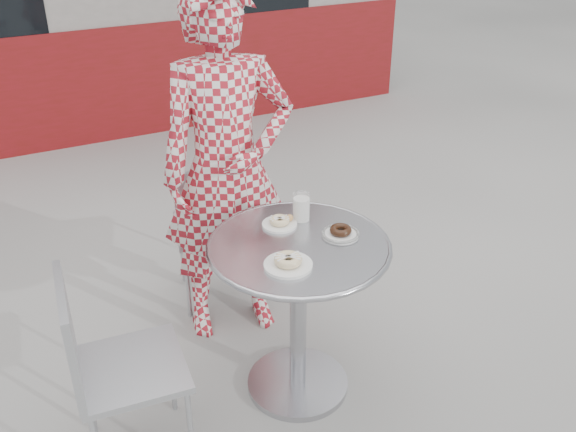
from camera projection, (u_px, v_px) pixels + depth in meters
name	position (u px, v px, depth m)	size (l,w,h in m)	color
ground	(293.00, 394.00, 3.04)	(60.00, 60.00, 0.00)	#A8A5A0
bistro_table	(299.00, 282.00, 2.81)	(0.79, 0.79, 0.80)	silver
chair_far	(216.00, 255.00, 3.62)	(0.51, 0.51, 0.88)	#B0B4B9
chair_left	(133.00, 403.00, 2.63)	(0.46, 0.46, 0.88)	#B0B4B9
seated_person	(228.00, 170.00, 3.11)	(0.66, 0.43, 1.81)	maroon
plate_far	(280.00, 222.00, 2.84)	(0.16, 0.16, 0.04)	white
plate_near	(288.00, 262.00, 2.55)	(0.20, 0.20, 0.05)	white
plate_checker	(341.00, 233.00, 2.77)	(0.17, 0.17, 0.04)	white
milk_cup	(301.00, 208.00, 2.87)	(0.08, 0.08, 0.13)	white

